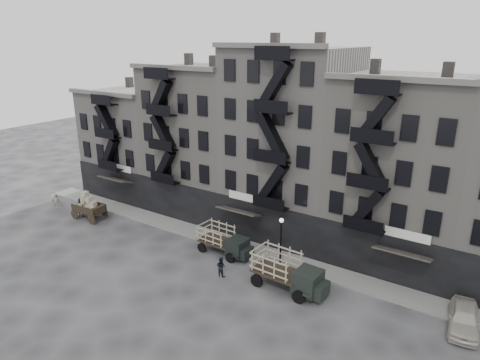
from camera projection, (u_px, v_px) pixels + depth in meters
The scene contains 14 objects.
ground at pixel (232, 269), 34.50m from camera, with size 140.00×140.00×0.00m, color #38383A.
sidewalk at pixel (256, 250), 37.44m from camera, with size 55.00×2.50×0.15m, color slate.
building_west at pixel (140, 141), 50.81m from camera, with size 10.00×11.35×13.20m.
building_midwest at pixel (206, 140), 45.10m from camera, with size 10.00×11.35×16.20m.
building_center at pixel (291, 143), 39.55m from camera, with size 10.00×11.35×18.20m.
building_mideast at pixel (401, 171), 34.64m from camera, with size 10.00×11.35×16.20m.
lamp_post at pixel (281, 235), 34.10m from camera, with size 0.36×0.36×4.28m.
horse at pixel (54, 199), 46.93m from camera, with size 0.95×2.08×1.76m, color silver.
wagon at pixel (88, 203), 43.69m from camera, with size 3.58×2.05×2.96m.
stake_truck_west at pixel (224, 239), 36.61m from camera, with size 5.02×2.25×2.48m.
stake_truck_east at pixel (288, 269), 31.36m from camera, with size 5.84×2.66×2.87m.
car_east at pixel (464, 318), 27.30m from camera, with size 1.80×4.48×1.53m, color #B5B0A3.
pedestrian_west at pixel (80, 208), 44.34m from camera, with size 0.72×0.47×1.98m, color black.
pedestrian_mid at pixel (221, 267), 33.34m from camera, with size 0.79×0.61×1.62m, color black.
Camera 1 is at (17.31, -24.98, 17.86)m, focal length 32.00 mm.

